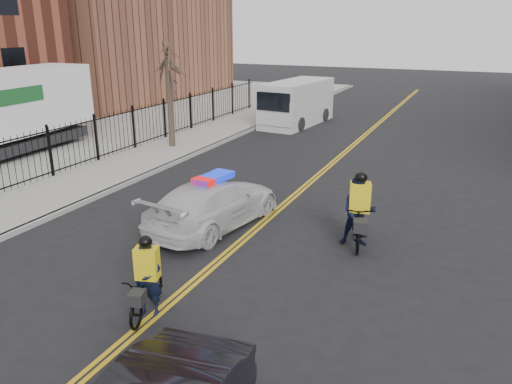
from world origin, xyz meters
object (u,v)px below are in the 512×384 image
object	(u,v)px
cargo_van	(296,104)
cyclist_far	(358,217)
cyclist_near	(149,287)
police_cruiser	(214,203)

from	to	relation	value
cargo_van	cyclist_far	bearing A→B (deg)	-58.77
cyclist_near	cyclist_far	bearing A→B (deg)	43.08
cyclist_far	cargo_van	bearing A→B (deg)	99.28
cargo_van	cyclist_far	world-z (taller)	cargo_van
police_cruiser	cyclist_far	world-z (taller)	cyclist_far
cargo_van	police_cruiser	bearing A→B (deg)	-72.80
cyclist_far	cyclist_near	bearing A→B (deg)	-137.52
police_cruiser	cargo_van	size ratio (longest dim) A/B	0.82
cargo_van	cyclist_far	size ratio (longest dim) A/B	2.94
police_cruiser	cyclist_near	size ratio (longest dim) A/B	2.72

